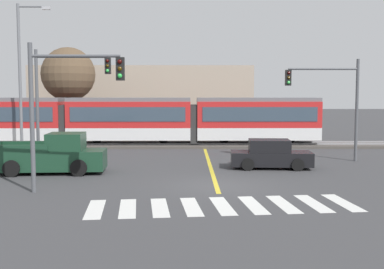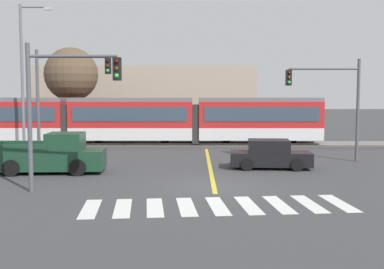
% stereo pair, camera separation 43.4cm
% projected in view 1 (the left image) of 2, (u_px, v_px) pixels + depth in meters
% --- Properties ---
extents(ground_plane, '(200.00, 200.00, 0.00)m').
position_uv_depth(ground_plane, '(216.00, 186.00, 20.47)').
color(ground_plane, '#3D3D3F').
extents(track_bed, '(120.00, 4.00, 0.18)m').
position_uv_depth(track_bed, '(204.00, 145.00, 35.96)').
color(track_bed, '#4C4742').
rests_on(track_bed, ground).
extents(rail_near, '(120.00, 0.08, 0.10)m').
position_uv_depth(rail_near, '(204.00, 144.00, 35.23)').
color(rail_near, '#939399').
rests_on(rail_near, track_bed).
extents(rail_far, '(120.00, 0.08, 0.10)m').
position_uv_depth(rail_far, '(204.00, 142.00, 36.67)').
color(rail_far, '#939399').
rests_on(rail_far, track_bed).
extents(light_rail_tram, '(28.00, 2.64, 3.43)m').
position_uv_depth(light_rail_tram, '(130.00, 119.00, 35.73)').
color(light_rail_tram, silver).
rests_on(light_rail_tram, track_bed).
extents(crosswalk_stripe_0, '(0.84, 2.84, 0.01)m').
position_uv_depth(crosswalk_stripe_0, '(95.00, 209.00, 16.37)').
color(crosswalk_stripe_0, silver).
rests_on(crosswalk_stripe_0, ground).
extents(crosswalk_stripe_1, '(0.84, 2.84, 0.01)m').
position_uv_depth(crosswalk_stripe_1, '(128.00, 208.00, 16.49)').
color(crosswalk_stripe_1, silver).
rests_on(crosswalk_stripe_1, ground).
extents(crosswalk_stripe_2, '(0.84, 2.84, 0.01)m').
position_uv_depth(crosswalk_stripe_2, '(160.00, 207.00, 16.61)').
color(crosswalk_stripe_2, silver).
rests_on(crosswalk_stripe_2, ground).
extents(crosswalk_stripe_3, '(0.84, 2.84, 0.01)m').
position_uv_depth(crosswalk_stripe_3, '(191.00, 206.00, 16.74)').
color(crosswalk_stripe_3, silver).
rests_on(crosswalk_stripe_3, ground).
extents(crosswalk_stripe_4, '(0.84, 2.84, 0.01)m').
position_uv_depth(crosswalk_stripe_4, '(223.00, 206.00, 16.86)').
color(crosswalk_stripe_4, silver).
rests_on(crosswalk_stripe_4, ground).
extents(crosswalk_stripe_5, '(0.84, 2.84, 0.01)m').
position_uv_depth(crosswalk_stripe_5, '(253.00, 205.00, 16.98)').
color(crosswalk_stripe_5, silver).
rests_on(crosswalk_stripe_5, ground).
extents(crosswalk_stripe_6, '(0.84, 2.84, 0.01)m').
position_uv_depth(crosswalk_stripe_6, '(283.00, 204.00, 17.11)').
color(crosswalk_stripe_6, silver).
rests_on(crosswalk_stripe_6, ground).
extents(crosswalk_stripe_7, '(0.84, 2.84, 0.01)m').
position_uv_depth(crosswalk_stripe_7, '(313.00, 203.00, 17.23)').
color(crosswalk_stripe_7, silver).
rests_on(crosswalk_stripe_7, ground).
extents(crosswalk_stripe_8, '(0.84, 2.84, 0.01)m').
position_uv_depth(crosswalk_stripe_8, '(343.00, 202.00, 17.35)').
color(crosswalk_stripe_8, silver).
rests_on(crosswalk_stripe_8, ground).
extents(lane_centre_line, '(0.20, 15.18, 0.01)m').
position_uv_depth(lane_centre_line, '(210.00, 165.00, 26.41)').
color(lane_centre_line, gold).
rests_on(lane_centre_line, ground).
extents(sedan_crossing, '(4.30, 2.12, 1.52)m').
position_uv_depth(sedan_crossing, '(271.00, 155.00, 25.25)').
color(sedan_crossing, black).
rests_on(sedan_crossing, ground).
extents(pickup_truck, '(5.49, 2.44, 1.98)m').
position_uv_depth(pickup_truck, '(53.00, 156.00, 23.70)').
color(pickup_truck, '#193D28').
rests_on(pickup_truck, ground).
extents(traffic_light_mid_left, '(4.25, 0.38, 6.37)m').
position_uv_depth(traffic_light_mid_left, '(62.00, 88.00, 26.94)').
color(traffic_light_mid_left, '#515459').
rests_on(traffic_light_mid_left, ground).
extents(traffic_light_mid_right, '(4.25, 0.38, 5.89)m').
position_uv_depth(traffic_light_mid_right, '(332.00, 94.00, 27.65)').
color(traffic_light_mid_right, '#515459').
rests_on(traffic_light_mid_right, ground).
extents(traffic_light_near_left, '(3.75, 0.38, 5.90)m').
position_uv_depth(traffic_light_near_left, '(64.00, 95.00, 18.83)').
color(traffic_light_near_left, '#515459').
rests_on(traffic_light_near_left, ground).
extents(street_lamp_west, '(2.30, 0.28, 9.97)m').
position_uv_depth(street_lamp_west, '(22.00, 69.00, 32.76)').
color(street_lamp_west, slate).
rests_on(street_lamp_west, ground).
extents(bare_tree_far_west, '(4.38, 4.38, 7.68)m').
position_uv_depth(bare_tree_far_west, '(68.00, 74.00, 39.24)').
color(bare_tree_far_west, brown).
rests_on(bare_tree_far_west, ground).
extents(building_backdrop_far, '(20.88, 6.00, 6.50)m').
position_uv_depth(building_backdrop_far, '(143.00, 100.00, 47.10)').
color(building_backdrop_far, tan).
rests_on(building_backdrop_far, ground).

